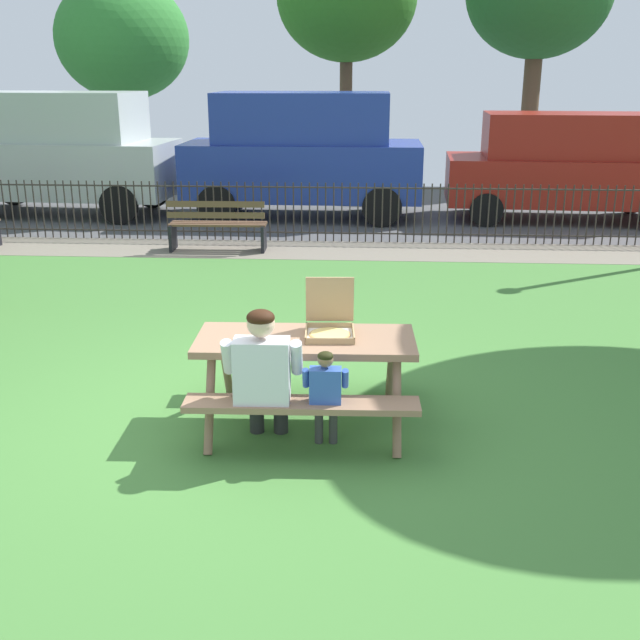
{
  "coord_description": "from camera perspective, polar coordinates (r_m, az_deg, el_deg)",
  "views": [
    {
      "loc": [
        1.21,
        -5.96,
        2.86
      ],
      "look_at": [
        0.81,
        0.47,
        0.75
      ],
      "focal_mm": 42.88,
      "sensor_mm": 36.0,
      "label": 1
    }
  ],
  "objects": [
    {
      "name": "ground",
      "position": [
        8.18,
        -5.2,
        -2.49
      ],
      "size": [
        28.0,
        11.2,
        0.02
      ],
      "primitive_type": "cube",
      "color": "#488139"
    },
    {
      "name": "cobblestone_walkway",
      "position": [
        12.85,
        -1.95,
        5.23
      ],
      "size": [
        28.0,
        1.4,
        0.01
      ],
      "primitive_type": "cube",
      "color": "gray"
    },
    {
      "name": "street_asphalt",
      "position": [
        16.87,
        -0.61,
        8.34
      ],
      "size": [
        28.0,
        6.83,
        0.01
      ],
      "primitive_type": "cube",
      "color": "#515154"
    },
    {
      "name": "picnic_table_foreground",
      "position": [
        6.33,
        -1.09,
        -2.79
      ],
      "size": [
        1.84,
        1.53,
        0.79
      ],
      "color": "#967055",
      "rests_on": "ground"
    },
    {
      "name": "pizza_box_open",
      "position": [
        6.33,
        0.74,
        -0.31
      ],
      "size": [
        0.43,
        0.47,
        0.46
      ],
      "color": "tan",
      "rests_on": "picnic_table_foreground"
    },
    {
      "name": "adult_at_table",
      "position": [
        5.87,
        -4.25,
        -3.95
      ],
      "size": [
        0.62,
        0.6,
        1.19
      ],
      "color": "#2A2A2A",
      "rests_on": "ground"
    },
    {
      "name": "child_at_table",
      "position": [
        5.87,
        0.42,
        -5.32
      ],
      "size": [
        0.35,
        0.34,
        0.87
      ],
      "color": "#3E3E3E",
      "rests_on": "ground"
    },
    {
      "name": "iron_fence_streetside",
      "position": [
        13.43,
        -1.68,
        8.09
      ],
      "size": [
        19.32,
        0.03,
        1.03
      ],
      "color": "#2D2823",
      "rests_on": "ground"
    },
    {
      "name": "park_bench_center",
      "position": [
        12.81,
        -7.65,
        6.96
      ],
      "size": [
        1.61,
        0.5,
        0.85
      ],
      "color": "brown",
      "rests_on": "ground"
    },
    {
      "name": "parked_car_far_left",
      "position": [
        16.83,
        -19.0,
        11.87
      ],
      "size": [
        4.8,
        2.29,
        2.46
      ],
      "color": "#B4BCBA",
      "rests_on": "ground"
    },
    {
      "name": "parked_car_left",
      "position": [
        15.65,
        -1.28,
        12.41
      ],
      "size": [
        4.71,
        2.1,
        2.46
      ],
      "color": "navy",
      "rests_on": "ground"
    },
    {
      "name": "parked_car_center",
      "position": [
        16.09,
        17.88,
        10.98
      ],
      "size": [
        4.7,
        2.16,
        2.08
      ],
      "color": "maroon",
      "rests_on": "ground"
    },
    {
      "name": "far_tree_midleft",
      "position": [
        22.02,
        -14.52,
        19.6
      ],
      "size": [
        3.48,
        3.48,
        5.23
      ],
      "color": "brown",
      "rests_on": "ground"
    }
  ]
}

